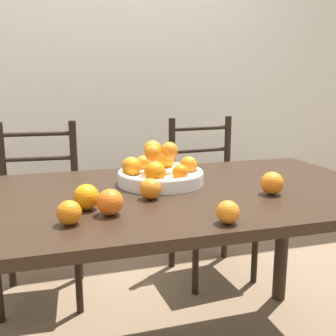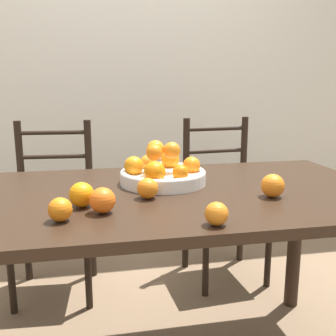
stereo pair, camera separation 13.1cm
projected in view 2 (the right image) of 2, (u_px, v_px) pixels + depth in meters
wall_back at (121, 61)px, 2.77m from camera, size 8.00×0.06×2.60m
dining_table at (158, 217)px, 1.46m from camera, size 1.71×0.88×0.76m
fruit_bowl at (162, 172)px, 1.54m from camera, size 0.34×0.34×0.17m
orange_loose_0 at (273, 186)px, 1.36m from camera, size 0.08×0.08×0.08m
orange_loose_1 at (148, 188)px, 1.34m from camera, size 0.07×0.07×0.07m
orange_loose_2 at (217, 214)px, 1.09m from camera, size 0.07×0.07×0.07m
orange_loose_3 at (82, 195)px, 1.25m from camera, size 0.08×0.08×0.08m
orange_loose_4 at (103, 200)px, 1.19m from camera, size 0.08×0.08×0.08m
orange_loose_5 at (60, 210)px, 1.12m from camera, size 0.07×0.07×0.07m
chair_left at (54, 211)px, 2.15m from camera, size 0.45×0.43×0.95m
chair_right at (223, 201)px, 2.34m from camera, size 0.45×0.43×0.95m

